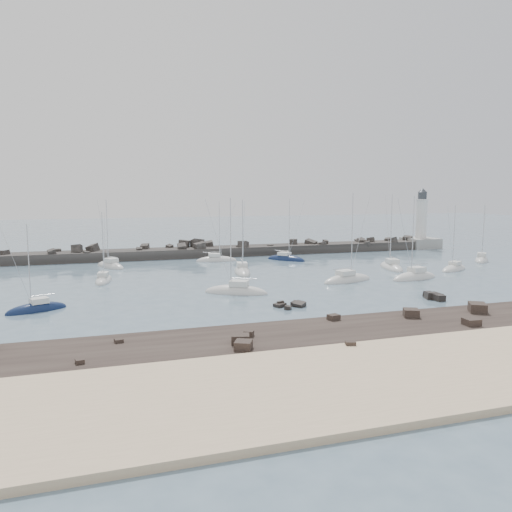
{
  "coord_description": "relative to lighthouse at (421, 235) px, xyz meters",
  "views": [
    {
      "loc": [
        -25.2,
        -60.94,
        12.9
      ],
      "look_at": [
        -1.83,
        12.0,
        3.11
      ],
      "focal_mm": 35.0,
      "sensor_mm": 36.0,
      "label": 1
    }
  ],
  "objects": [
    {
      "name": "sailboat_6",
      "position": [
        -50.25,
        -23.25,
        -2.94
      ],
      "size": [
        3.86,
        8.31,
        12.85
      ],
      "color": "silver",
      "rests_on": "ground"
    },
    {
      "name": "sailboat_10",
      "position": [
        -24.77,
        -26.26,
        -2.94
      ],
      "size": [
        4.51,
        8.93,
        13.65
      ],
      "color": "silver",
      "rests_on": "ground"
    },
    {
      "name": "rock_cluster_near",
      "position": [
        -51.43,
        -47.35,
        -2.94
      ],
      "size": [
        3.75,
        2.75,
        0.95
      ],
      "color": "black",
      "rests_on": "ground"
    },
    {
      "name": "sand_strip",
      "position": [
        -47.0,
        -70.0,
        -3.09
      ],
      "size": [
        140.0,
        14.0,
        1.0
      ],
      "primitive_type": "cube",
      "color": "beige",
      "rests_on": "ground"
    },
    {
      "name": "sailboat_7",
      "position": [
        -37.63,
        -34.77,
        -2.95
      ],
      "size": [
        9.14,
        4.93,
        13.82
      ],
      "color": "silver",
      "rests_on": "ground"
    },
    {
      "name": "lighthouse",
      "position": [
        0.0,
        0.0,
        0.0
      ],
      "size": [
        7.0,
        7.0,
        14.6
      ],
      "color": "gray",
      "rests_on": "ground"
    },
    {
      "name": "rock_shelf",
      "position": [
        -47.3,
        -59.98,
        -3.08
      ],
      "size": [
        140.0,
        12.0,
        1.89
      ],
      "color": "black",
      "rests_on": "ground"
    },
    {
      "name": "sailboat_5",
      "position": [
        -55.42,
        -38.22,
        -2.95
      ],
      "size": [
        8.52,
        6.34,
        13.25
      ],
      "color": "silver",
      "rests_on": "ground"
    },
    {
      "name": "breakwater",
      "position": [
        -54.41,
        0.0,
        -2.8
      ],
      "size": [
        115.0,
        7.07,
        5.07
      ],
      "color": "#292624",
      "rests_on": "ground"
    },
    {
      "name": "rock_cluster_far",
      "position": [
        -33.2,
        -48.59,
        -2.9
      ],
      "size": [
        2.84,
        3.5,
        1.37
      ],
      "color": "black",
      "rests_on": "ground"
    },
    {
      "name": "sailboat_4",
      "position": [
        -50.9,
        -7.94,
        -2.96
      ],
      "size": [
        7.91,
        3.34,
        12.13
      ],
      "color": "silver",
      "rests_on": "ground"
    },
    {
      "name": "sailboat_9",
      "position": [
        -27.06,
        -36.03,
        -2.94
      ],
      "size": [
        8.72,
        4.23,
        13.42
      ],
      "color": "silver",
      "rests_on": "ground"
    },
    {
      "name": "sailboat_8",
      "position": [
        -37.8,
        -10.46,
        -2.96
      ],
      "size": [
        6.96,
        7.81,
        12.65
      ],
      "color": "#0F1D40",
      "rests_on": "ground"
    },
    {
      "name": "sailboat_12",
      "position": [
        -3.21,
        -23.21,
        -2.94
      ],
      "size": [
        6.76,
        6.67,
        11.69
      ],
      "color": "silver",
      "rests_on": "ground"
    },
    {
      "name": "ground",
      "position": [
        -47.0,
        -38.0,
        -3.09
      ],
      "size": [
        400.0,
        400.0,
        0.0
      ],
      "primitive_type": "plane",
      "color": "slate",
      "rests_on": "ground"
    },
    {
      "name": "sailboat_2",
      "position": [
        -78.81,
        -40.77,
        -2.96
      ],
      "size": [
        6.77,
        4.41,
        10.43
      ],
      "color": "#0F1D40",
      "rests_on": "ground"
    },
    {
      "name": "sailboat_3",
      "position": [
        -71.53,
        -24.12,
        -2.96
      ],
      "size": [
        3.28,
        7.12,
        10.96
      ],
      "color": "silver",
      "rests_on": "ground"
    },
    {
      "name": "sailboat_1",
      "position": [
        -70.19,
        -9.9,
        -2.95
      ],
      "size": [
        5.81,
        8.21,
        12.68
      ],
      "color": "silver",
      "rests_on": "ground"
    },
    {
      "name": "sailboat_11",
      "position": [
        -15.63,
        -30.72,
        -2.96
      ],
      "size": [
        7.66,
        5.49,
        11.79
      ],
      "color": "silver",
      "rests_on": "ground"
    }
  ]
}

